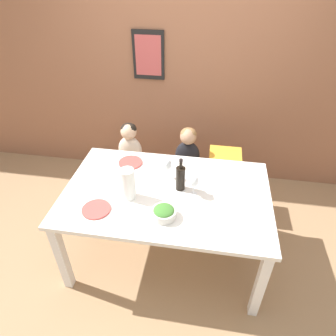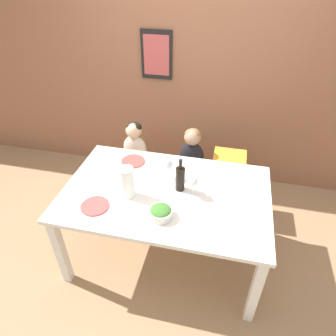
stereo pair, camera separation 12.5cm
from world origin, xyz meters
name	(u,v)px [view 1 (the left image)]	position (x,y,z in m)	size (l,w,h in m)	color
ground_plane	(167,252)	(0.00, 0.00, 0.00)	(14.00, 14.00, 0.00)	#9E7A56
wall_back	(187,67)	(0.00, 1.38, 1.35)	(10.00, 0.09, 2.70)	#8E5B42
dining_table	(166,200)	(0.00, 0.00, 0.69)	(1.68, 1.07, 0.78)	white
chair_far_left	(132,168)	(-0.52, 0.76, 0.40)	(0.39, 0.41, 0.47)	silver
chair_far_center	(187,173)	(0.09, 0.76, 0.40)	(0.39, 0.41, 0.47)	silver
chair_right_highchair	(224,167)	(0.48, 0.76, 0.53)	(0.33, 0.35, 0.68)	silver
person_child_left	(130,143)	(-0.52, 0.76, 0.73)	(0.25, 0.17, 0.47)	beige
person_child_center	(188,148)	(0.09, 0.76, 0.73)	(0.25, 0.17, 0.47)	black
wine_bottle	(180,178)	(0.11, 0.06, 0.89)	(0.08, 0.08, 0.29)	black
paper_towel_roll	(128,184)	(-0.28, -0.11, 0.91)	(0.11, 0.11, 0.27)	white
wine_glass_near	(194,182)	(0.22, 0.00, 0.90)	(0.07, 0.07, 0.18)	white
wine_glass_far	(167,165)	(-0.02, 0.19, 0.90)	(0.07, 0.07, 0.18)	white
salad_bowl_large	(164,212)	(0.03, -0.28, 0.82)	(0.18, 0.18, 0.09)	silver
dinner_plate_front_left	(96,209)	(-0.49, -0.30, 0.78)	(0.22, 0.22, 0.01)	#D14C47
dinner_plate_back_left	(130,162)	(-0.39, 0.34, 0.78)	(0.22, 0.22, 0.01)	#D14C47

